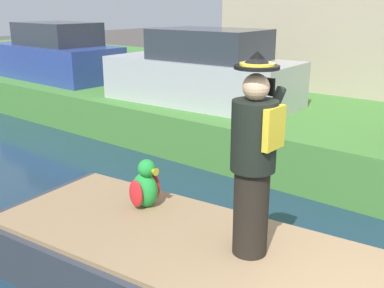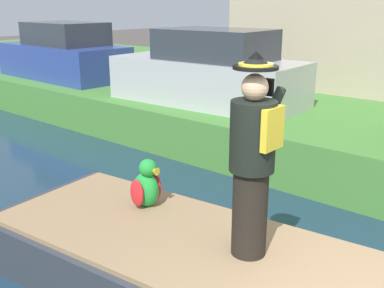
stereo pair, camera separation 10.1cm
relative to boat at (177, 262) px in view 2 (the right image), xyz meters
name	(u,v)px [view 2 (the right image)]	position (x,y,z in m)	size (l,w,h in m)	color
boat	(177,262)	(0.00, 0.00, 0.00)	(2.25, 4.37, 0.61)	#333842
person_pirate	(253,159)	(0.18, -0.74, 1.23)	(0.61, 0.42, 1.85)	black
parrot_plush	(146,186)	(0.29, 0.72, 0.55)	(0.36, 0.35, 0.57)	green
parked_car_silver	(209,72)	(4.33, 3.04, 1.17)	(1.90, 4.08, 1.50)	#B7B7BC
parked_car_blue	(64,55)	(4.33, 8.13, 1.17)	(1.79, 4.04, 1.50)	#2D4293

